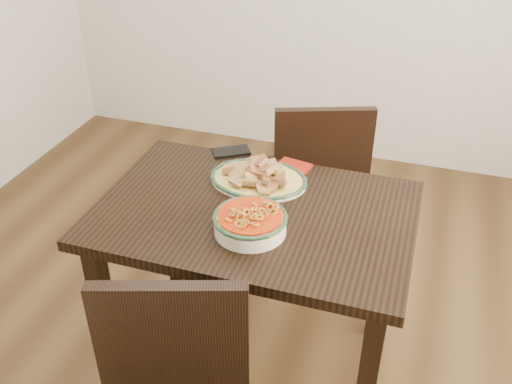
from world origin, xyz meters
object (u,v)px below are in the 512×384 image
(fish_plate, at_px, (258,172))
(smartphone, at_px, (231,151))
(chair_far, at_px, (317,177))
(noodle_bowl, at_px, (250,220))
(dining_table, at_px, (254,235))

(fish_plate, xyz_separation_m, smartphone, (-0.17, 0.18, -0.04))
(smartphone, bearing_deg, fish_plate, -78.50)
(chair_far, distance_m, noodle_bowl, 0.86)
(chair_far, bearing_deg, noodle_bowl, 66.09)
(chair_far, xyz_separation_m, fish_plate, (-0.12, -0.51, 0.30))
(smartphone, bearing_deg, dining_table, -91.25)
(noodle_bowl, bearing_deg, fish_plate, 102.73)
(chair_far, relative_size, smartphone, 6.02)
(fish_plate, bearing_deg, noodle_bowl, -77.27)
(fish_plate, height_order, smartphone, fish_plate)
(fish_plate, height_order, noodle_bowl, fish_plate)
(chair_far, height_order, smartphone, chair_far)
(dining_table, relative_size, smartphone, 7.39)
(noodle_bowl, height_order, smartphone, noodle_bowl)
(dining_table, xyz_separation_m, noodle_bowl, (0.03, -0.12, 0.15))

